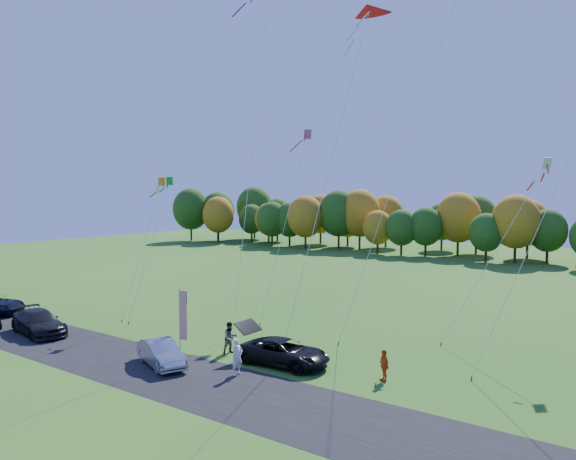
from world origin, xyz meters
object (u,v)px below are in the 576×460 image
Objects in this scene: silver_sedan at (161,353)px; person_east at (384,365)px; feather_flag at (182,315)px; black_suv at (284,352)px.

person_east reaches higher than silver_sedan.
feather_flag reaches higher than person_east.
person_east is 12.03m from feather_flag.
person_east is (5.57, 0.94, 0.09)m from black_suv.
person_east is (10.92, 5.00, 0.10)m from silver_sedan.
silver_sedan is 12.01m from person_east.
feather_flag is at bearing 38.55° from silver_sedan.
person_east is at bearing -83.97° from black_suv.
feather_flag is at bearing -126.91° from person_east.
black_suv is 1.34× the size of feather_flag.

